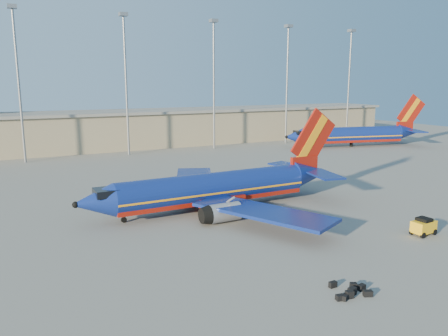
{
  "coord_description": "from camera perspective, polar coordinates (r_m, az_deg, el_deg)",
  "views": [
    {
      "loc": [
        -28.69,
        -44.09,
        14.82
      ],
      "look_at": [
        -3.3,
        5.35,
        4.0
      ],
      "focal_mm": 35.0,
      "sensor_mm": 36.0,
      "label": 1
    }
  ],
  "objects": [
    {
      "name": "ground",
      "position": [
        54.65,
        5.67,
        -4.77
      ],
      "size": [
        220.0,
        220.0,
        0.0
      ],
      "primitive_type": "plane",
      "color": "slate",
      "rests_on": "ground"
    },
    {
      "name": "terminal_building",
      "position": [
        109.68,
        -6.42,
        5.45
      ],
      "size": [
        122.0,
        16.0,
        8.5
      ],
      "color": "gray",
      "rests_on": "ground"
    },
    {
      "name": "light_mast_row",
      "position": [
        96.23,
        -6.83,
        12.57
      ],
      "size": [
        101.6,
        1.6,
        28.65
      ],
      "color": "gray",
      "rests_on": "ground"
    },
    {
      "name": "aircraft_main",
      "position": [
        52.15,
        -0.67,
        -2.67
      ],
      "size": [
        34.36,
        33.08,
        11.64
      ],
      "rotation": [
        0.0,
        0.0,
        0.02
      ],
      "color": "navy",
      "rests_on": "ground"
    },
    {
      "name": "aircraft_second",
      "position": [
        108.35,
        16.77,
        4.19
      ],
      "size": [
        35.76,
        15.99,
        12.28
      ],
      "rotation": [
        0.0,
        0.0,
        -0.23
      ],
      "color": "navy",
      "rests_on": "ground"
    },
    {
      "name": "baggage_tug",
      "position": [
        47.9,
        24.61,
        -6.9
      ],
      "size": [
        2.53,
        1.64,
        1.75
      ],
      "rotation": [
        0.0,
        0.0,
        0.07
      ],
      "color": "#ECAB15",
      "rests_on": "ground"
    },
    {
      "name": "luggage_pile",
      "position": [
        33.56,
        16.24,
        -15.21
      ],
      "size": [
        3.05,
        2.66,
        0.55
      ],
      "color": "black",
      "rests_on": "ground"
    }
  ]
}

